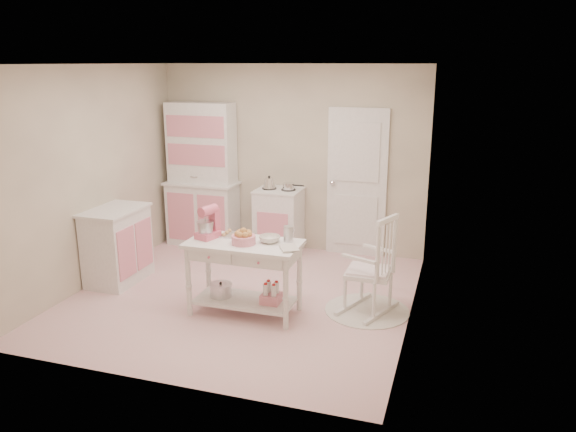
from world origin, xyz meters
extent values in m
plane|color=pink|center=(0.00, 0.00, 0.00)|extent=(3.80, 3.80, 0.00)
cube|color=white|center=(0.00, 0.00, 2.60)|extent=(3.80, 3.80, 0.04)
cube|color=beige|center=(0.00, 1.90, 1.30)|extent=(3.80, 0.04, 2.60)
cube|color=beige|center=(0.00, -1.90, 1.30)|extent=(3.80, 0.04, 2.60)
cube|color=beige|center=(-1.90, 0.00, 1.30)|extent=(0.04, 3.80, 2.60)
cube|color=beige|center=(1.90, 0.00, 1.30)|extent=(0.04, 3.80, 2.60)
cube|color=white|center=(0.95, 1.87, 1.02)|extent=(0.82, 0.05, 2.04)
cube|color=white|center=(-1.29, 1.66, 1.04)|extent=(1.06, 0.50, 2.08)
cube|color=white|center=(-0.09, 1.61, 0.46)|extent=(0.62, 0.57, 0.92)
cube|color=white|center=(-1.63, -0.01, 0.46)|extent=(0.54, 0.84, 0.92)
cylinder|color=white|center=(1.45, 0.04, 0.01)|extent=(0.92, 0.92, 0.01)
cube|color=white|center=(1.45, 0.04, 0.55)|extent=(0.71, 0.85, 1.10)
cube|color=white|center=(0.19, -0.40, 0.40)|extent=(1.20, 0.60, 0.80)
cube|color=#DC5D78|center=(-0.23, -0.38, 0.97)|extent=(0.27, 0.33, 0.34)
cube|color=silver|center=(0.04, -0.22, 0.81)|extent=(0.34, 0.24, 0.02)
cylinder|color=pink|center=(0.21, -0.45, 0.85)|extent=(0.25, 0.25, 0.09)
imported|color=silver|center=(0.45, -0.32, 0.83)|extent=(0.22, 0.22, 0.07)
cylinder|color=silver|center=(0.63, -0.24, 0.89)|extent=(0.10, 0.10, 0.17)
imported|color=silver|center=(0.64, -0.52, 0.81)|extent=(0.26, 0.28, 0.02)
camera|label=1|loc=(2.33, -5.58, 2.63)|focal=35.00mm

